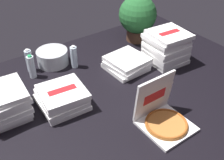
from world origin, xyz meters
TOP-DOWN VIEW (x-y plane):
  - ground_plane at (0.00, 0.00)m, footprint 3.20×2.40m
  - open_pizza_box at (0.13, -0.45)m, footprint 0.37×0.37m
  - pizza_stack_left_mid at (-0.40, 0.20)m, footprint 0.41×0.41m
  - pizza_stack_center_far at (0.39, 0.33)m, footprint 0.41×0.42m
  - pizza_stack_right_far at (-0.85, 0.36)m, footprint 0.41×0.40m
  - pizza_stack_left_near at (0.82, 0.22)m, footprint 0.41×0.42m
  - ice_bucket at (-0.18, 0.86)m, footprint 0.32×0.32m
  - water_bottle_0 at (-0.42, 0.87)m, footprint 0.07×0.07m
  - water_bottle_1 at (-0.44, 0.75)m, footprint 0.07×0.07m
  - water_bottle_2 at (-0.03, 0.67)m, footprint 0.07×0.07m
  - potted_plant at (0.88, 0.77)m, footprint 0.44×0.44m

SIDE VIEW (x-z plane):
  - ground_plane at x=0.00m, z-range -0.02..0.00m
  - pizza_stack_center_far at x=0.39m, z-range 0.00..0.12m
  - open_pizza_box at x=0.13m, z-range -0.12..0.27m
  - ice_bucket at x=-0.18m, z-range 0.00..0.16m
  - pizza_stack_left_mid at x=-0.40m, z-range 0.00..0.17m
  - water_bottle_0 at x=-0.42m, z-range -0.01..0.24m
  - water_bottle_1 at x=-0.44m, z-range -0.01..0.24m
  - water_bottle_2 at x=-0.03m, z-range -0.01..0.24m
  - pizza_stack_right_far at x=-0.85m, z-range 0.00..0.25m
  - pizza_stack_left_near at x=0.82m, z-range 0.00..0.33m
  - potted_plant at x=0.88m, z-range 0.03..0.57m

